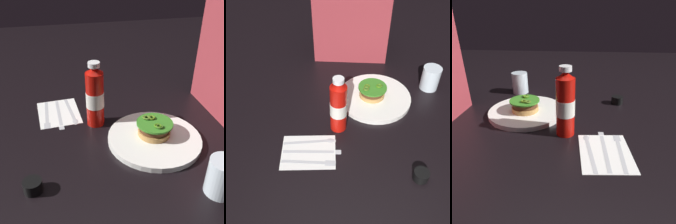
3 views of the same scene
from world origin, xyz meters
The scene contains 10 objects.
ground_plane centered at (0.00, 0.00, 0.00)m, with size 3.00×3.00×0.00m, color black.
dinner_plate centered at (0.02, 0.14, 0.01)m, with size 0.30×0.30×0.02m, color white.
burger_sandwich centered at (0.01, 0.14, 0.04)m, with size 0.12×0.12×0.05m.
ketchup_bottle centered at (-0.12, -0.03, 0.11)m, with size 0.06×0.06×0.23m.
water_glass centered at (0.26, 0.23, 0.05)m, with size 0.08×0.08×0.10m, color silver.
condiment_cup centered at (0.15, -0.24, 0.02)m, with size 0.05×0.05×0.03m, color black.
napkin centered at (-0.22, -0.15, 0.00)m, with size 0.19×0.15×0.00m, color white.
fork_utensil centered at (-0.20, -0.20, 0.00)m, with size 0.19×0.02×0.00m.
butter_knife centered at (-0.20, -0.15, 0.00)m, with size 0.20×0.02×0.00m.
spoon_utensil centered at (-0.20, -0.11, 0.00)m, with size 0.19×0.04×0.00m.
Camera 3 is at (-0.73, -0.08, 0.37)m, focal length 33.40 mm.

